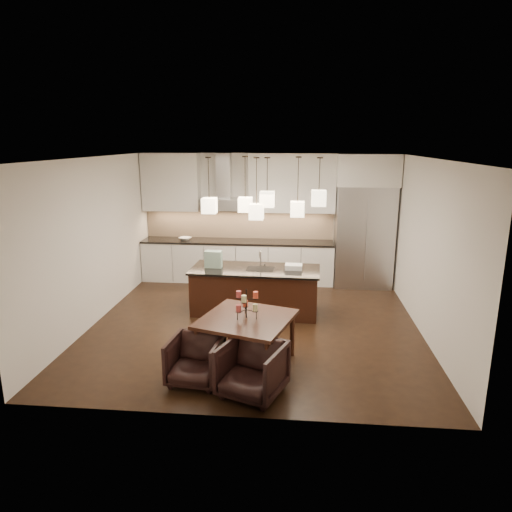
# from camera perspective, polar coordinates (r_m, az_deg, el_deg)

# --- Properties ---
(floor) EXTENTS (5.50, 5.50, 0.02)m
(floor) POSITION_cam_1_polar(r_m,az_deg,el_deg) (7.96, -0.14, -8.48)
(floor) COLOR black
(floor) RESTS_ON ground
(ceiling) EXTENTS (5.50, 5.50, 0.02)m
(ceiling) POSITION_cam_1_polar(r_m,az_deg,el_deg) (7.34, -0.15, 12.26)
(ceiling) COLOR white
(ceiling) RESTS_ON wall_back
(wall_back) EXTENTS (5.50, 0.02, 2.80)m
(wall_back) POSITION_cam_1_polar(r_m,az_deg,el_deg) (10.23, 1.36, 4.89)
(wall_back) COLOR silver
(wall_back) RESTS_ON ground
(wall_front) EXTENTS (5.50, 0.02, 2.80)m
(wall_front) POSITION_cam_1_polar(r_m,az_deg,el_deg) (4.89, -3.30, -5.69)
(wall_front) COLOR silver
(wall_front) RESTS_ON ground
(wall_left) EXTENTS (0.02, 5.50, 2.80)m
(wall_left) POSITION_cam_1_polar(r_m,az_deg,el_deg) (8.26, -19.58, 1.79)
(wall_left) COLOR silver
(wall_left) RESTS_ON ground
(wall_right) EXTENTS (0.02, 5.50, 2.80)m
(wall_right) POSITION_cam_1_polar(r_m,az_deg,el_deg) (7.77, 20.57, 0.95)
(wall_right) COLOR silver
(wall_right) RESTS_ON ground
(refrigerator) EXTENTS (1.20, 0.72, 2.15)m
(refrigerator) POSITION_cam_1_polar(r_m,az_deg,el_deg) (9.98, 13.31, 2.38)
(refrigerator) COLOR #B7B7BA
(refrigerator) RESTS_ON floor
(fridge_panel) EXTENTS (1.26, 0.72, 0.65)m
(fridge_panel) POSITION_cam_1_polar(r_m,az_deg,el_deg) (9.80, 13.78, 10.41)
(fridge_panel) COLOR silver
(fridge_panel) RESTS_ON refrigerator
(lower_cabinets) EXTENTS (4.21, 0.62, 0.88)m
(lower_cabinets) POSITION_cam_1_polar(r_m,az_deg,el_deg) (10.17, -2.32, -0.71)
(lower_cabinets) COLOR silver
(lower_cabinets) RESTS_ON floor
(countertop) EXTENTS (4.21, 0.66, 0.04)m
(countertop) POSITION_cam_1_polar(r_m,az_deg,el_deg) (10.06, -2.34, 1.82)
(countertop) COLOR black
(countertop) RESTS_ON lower_cabinets
(backsplash) EXTENTS (4.21, 0.02, 0.63)m
(backsplash) POSITION_cam_1_polar(r_m,az_deg,el_deg) (10.29, -2.14, 4.01)
(backsplash) COLOR beige
(backsplash) RESTS_ON countertop
(upper_cab_left) EXTENTS (1.25, 0.35, 1.25)m
(upper_cab_left) POSITION_cam_1_polar(r_m,az_deg,el_deg) (10.31, -10.58, 9.07)
(upper_cab_left) COLOR silver
(upper_cab_left) RESTS_ON wall_back
(upper_cab_right) EXTENTS (1.85, 0.35, 1.25)m
(upper_cab_right) POSITION_cam_1_polar(r_m,az_deg,el_deg) (9.92, 4.53, 9.07)
(upper_cab_right) COLOR silver
(upper_cab_right) RESTS_ON wall_back
(hood_canopy) EXTENTS (0.90, 0.52, 0.24)m
(hood_canopy) POSITION_cam_1_polar(r_m,az_deg,el_deg) (10.01, -4.07, 6.51)
(hood_canopy) COLOR #B7B7BA
(hood_canopy) RESTS_ON wall_back
(hood_chimney) EXTENTS (0.30, 0.28, 0.96)m
(hood_chimney) POSITION_cam_1_polar(r_m,az_deg,el_deg) (10.06, -4.02, 9.98)
(hood_chimney) COLOR #B7B7BA
(hood_chimney) RESTS_ON hood_canopy
(fruit_bowl) EXTENTS (0.34, 0.34, 0.06)m
(fruit_bowl) POSITION_cam_1_polar(r_m,az_deg,el_deg) (10.22, -8.85, 2.16)
(fruit_bowl) COLOR silver
(fruit_bowl) RESTS_ON countertop
(island_body) EXTENTS (2.27, 0.98, 0.79)m
(island_body) POSITION_cam_1_polar(r_m,az_deg,el_deg) (8.34, -0.10, -4.42)
(island_body) COLOR black
(island_body) RESTS_ON floor
(island_top) EXTENTS (2.35, 1.06, 0.04)m
(island_top) POSITION_cam_1_polar(r_m,az_deg,el_deg) (8.22, -0.10, -1.70)
(island_top) COLOR black
(island_top) RESTS_ON island_body
(faucet) EXTENTS (0.10, 0.22, 0.34)m
(faucet) POSITION_cam_1_polar(r_m,az_deg,el_deg) (8.24, 0.60, -0.29)
(faucet) COLOR silver
(faucet) RESTS_ON island_top
(tote_bag) EXTENTS (0.31, 0.17, 0.30)m
(tote_bag) POSITION_cam_1_polar(r_m,az_deg,el_deg) (8.29, -5.34, -0.40)
(tote_bag) COLOR #24603B
(tote_bag) RESTS_ON island_top
(food_container) EXTENTS (0.31, 0.23, 0.09)m
(food_container) POSITION_cam_1_polar(r_m,az_deg,el_deg) (8.19, 4.73, -1.36)
(food_container) COLOR silver
(food_container) RESTS_ON island_top
(dining_table) EXTENTS (1.46, 1.46, 0.70)m
(dining_table) POSITION_cam_1_polar(r_m,az_deg,el_deg) (6.47, -1.19, -10.57)
(dining_table) COLOR black
(dining_table) RESTS_ON floor
(candelabra) EXTENTS (0.42, 0.42, 0.41)m
(candelabra) POSITION_cam_1_polar(r_m,az_deg,el_deg) (6.26, -1.22, -5.95)
(candelabra) COLOR black
(candelabra) RESTS_ON dining_table
(candle_a) EXTENTS (0.09, 0.09, 0.09)m
(candle_a) POSITION_cam_1_polar(r_m,az_deg,el_deg) (6.22, -0.11, -6.45)
(candle_a) COLOR beige
(candle_a) RESTS_ON candelabra
(candle_b) EXTENTS (0.09, 0.09, 0.09)m
(candle_b) POSITION_cam_1_polar(r_m,az_deg,el_deg) (6.39, -1.35, -5.88)
(candle_b) COLOR #E4482D
(candle_b) RESTS_ON candelabra
(candle_c) EXTENTS (0.09, 0.09, 0.09)m
(candle_c) POSITION_cam_1_polar(r_m,az_deg,el_deg) (6.20, -2.19, -6.54)
(candle_c) COLOR #B03D3E
(candle_c) RESTS_ON candelabra
(candle_d) EXTENTS (0.09, 0.09, 0.09)m
(candle_d) POSITION_cam_1_polar(r_m,az_deg,el_deg) (6.25, -0.05, -4.89)
(candle_d) COLOR #E4482D
(candle_d) RESTS_ON candelabra
(candle_e) EXTENTS (0.09, 0.09, 0.09)m
(candle_e) POSITION_cam_1_polar(r_m,az_deg,el_deg) (6.28, -2.17, -4.80)
(candle_e) COLOR #B03D3E
(candle_e) RESTS_ON candelabra
(candle_f) EXTENTS (0.09, 0.09, 0.09)m
(candle_f) POSITION_cam_1_polar(r_m,az_deg,el_deg) (6.11, -1.53, -5.37)
(candle_f) COLOR beige
(candle_f) RESTS_ON candelabra
(armchair_left) EXTENTS (0.73, 0.74, 0.61)m
(armchair_left) POSITION_cam_1_polar(r_m,az_deg,el_deg) (6.10, -7.57, -12.78)
(armchair_left) COLOR black
(armchair_left) RESTS_ON floor
(armchair_right) EXTENTS (0.94, 0.95, 0.67)m
(armchair_right) POSITION_cam_1_polar(r_m,az_deg,el_deg) (5.76, -0.48, -14.02)
(armchair_right) COLOR black
(armchair_right) RESTS_ON floor
(pendant_a) EXTENTS (0.24, 0.24, 0.26)m
(pendant_a) POSITION_cam_1_polar(r_m,az_deg,el_deg) (7.88, -5.85, 6.29)
(pendant_a) COLOR #F8E2B5
(pendant_a) RESTS_ON ceiling
(pendant_b) EXTENTS (0.24, 0.24, 0.26)m
(pendant_b) POSITION_cam_1_polar(r_m,az_deg,el_deg) (8.30, -1.35, 6.44)
(pendant_b) COLOR #F8E2B5
(pendant_b) RESTS_ON ceiling
(pendant_c) EXTENTS (0.24, 0.24, 0.26)m
(pendant_c) POSITION_cam_1_polar(r_m,az_deg,el_deg) (7.72, 1.40, 7.11)
(pendant_c) COLOR #F8E2B5
(pendant_c) RESTS_ON ceiling
(pendant_d) EXTENTS (0.24, 0.24, 0.26)m
(pendant_d) POSITION_cam_1_polar(r_m,az_deg,el_deg) (8.01, 5.20, 5.86)
(pendant_d) COLOR #F8E2B5
(pendant_d) RESTS_ON ceiling
(pendant_e) EXTENTS (0.24, 0.24, 0.26)m
(pendant_e) POSITION_cam_1_polar(r_m,az_deg,el_deg) (7.74, 7.85, 7.18)
(pendant_e) COLOR #F8E2B5
(pendant_e) RESTS_ON ceiling
(pendant_f) EXTENTS (0.24, 0.24, 0.26)m
(pendant_f) POSITION_cam_1_polar(r_m,az_deg,el_deg) (7.74, 0.05, 5.57)
(pendant_f) COLOR #F8E2B5
(pendant_f) RESTS_ON ceiling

